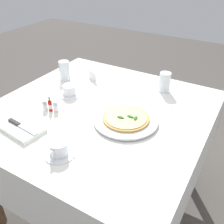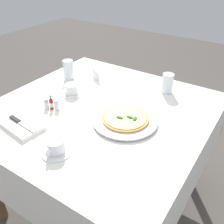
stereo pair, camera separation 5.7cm
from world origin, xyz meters
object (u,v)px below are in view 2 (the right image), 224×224
(coffee_cup_back_corner, at_px, (56,147))
(water_glass_right_edge, at_px, (69,71))
(pizza_plate, at_px, (125,120))
(hot_sauce_bottle, at_px, (51,104))
(pizza, at_px, (125,118))
(salt_shaker, at_px, (57,106))
(menu_card, at_px, (96,75))
(napkin_folded, at_px, (21,125))
(dinner_knife, at_px, (21,123))
(pepper_shaker, at_px, (46,104))
(coffee_cup_near_left, at_px, (72,90))
(water_glass_left_edge, at_px, (167,85))

(coffee_cup_back_corner, distance_m, water_glass_right_edge, 0.73)
(pizza_plate, height_order, hot_sauce_bottle, hot_sauce_bottle)
(pizza, relative_size, salt_shaker, 4.10)
(pizza_plate, distance_m, menu_card, 0.52)
(coffee_cup_back_corner, xyz_separation_m, napkin_folded, (-0.27, 0.04, -0.02))
(pizza, height_order, salt_shaker, salt_shaker)
(napkin_folded, bearing_deg, salt_shaker, 87.80)
(dinner_knife, distance_m, menu_card, 0.62)
(pizza_plate, distance_m, coffee_cup_back_corner, 0.37)
(hot_sauce_bottle, bearing_deg, pepper_shaker, -160.35)
(menu_card, bearing_deg, dinner_knife, -62.87)
(hot_sauce_bottle, bearing_deg, pizza_plate, 15.78)
(napkin_folded, xyz_separation_m, menu_card, (-0.02, 0.62, 0.02))
(coffee_cup_near_left, height_order, dinner_knife, coffee_cup_near_left)
(coffee_cup_back_corner, height_order, salt_shaker, coffee_cup_back_corner)
(dinner_knife, distance_m, hot_sauce_bottle, 0.20)
(hot_sauce_bottle, xyz_separation_m, pepper_shaker, (-0.03, -0.01, -0.01))
(coffee_cup_near_left, relative_size, dinner_knife, 0.67)
(coffee_cup_near_left, xyz_separation_m, menu_card, (0.00, 0.24, 0.00))
(hot_sauce_bottle, relative_size, salt_shaker, 1.48)
(water_glass_left_edge, xyz_separation_m, dinner_knife, (-0.44, -0.71, -0.03))
(pizza_plate, xyz_separation_m, salt_shaker, (-0.36, -0.10, 0.01))
(coffee_cup_back_corner, xyz_separation_m, salt_shaker, (-0.23, 0.25, -0.00))
(coffee_cup_back_corner, distance_m, coffee_cup_near_left, 0.51)
(napkin_folded, height_order, pepper_shaker, pepper_shaker)
(dinner_knife, xyz_separation_m, menu_card, (-0.02, 0.62, 0.01))
(coffee_cup_near_left, bearing_deg, pepper_shaker, -91.51)
(salt_shaker, height_order, menu_card, menu_card)
(hot_sauce_bottle, relative_size, pepper_shaker, 1.48)
(coffee_cup_back_corner, distance_m, dinner_knife, 0.27)
(coffee_cup_back_corner, bearing_deg, pizza, 70.13)
(water_glass_left_edge, bearing_deg, pizza_plate, -96.40)
(water_glass_left_edge, xyz_separation_m, pepper_shaker, (-0.46, -0.52, -0.03))
(salt_shaker, bearing_deg, napkin_folded, -99.13)
(napkin_folded, bearing_deg, pizza, 44.89)
(pizza, distance_m, water_glass_right_edge, 0.61)
(water_glass_left_edge, bearing_deg, coffee_cup_back_corner, -102.83)
(coffee_cup_back_corner, relative_size, dinner_knife, 0.68)
(salt_shaker, bearing_deg, hot_sauce_bottle, -160.35)
(water_glass_right_edge, bearing_deg, dinner_knife, -71.86)
(water_glass_right_edge, distance_m, hot_sauce_bottle, 0.38)
(coffee_cup_back_corner, bearing_deg, pizza_plate, 70.17)
(water_glass_left_edge, bearing_deg, coffee_cup_near_left, -144.53)
(pizza, xyz_separation_m, coffee_cup_near_left, (-0.41, 0.08, 0.00))
(coffee_cup_near_left, xyz_separation_m, salt_shaker, (0.05, -0.18, -0.00))
(water_glass_left_edge, relative_size, pepper_shaker, 2.10)
(pizza_plate, xyz_separation_m, dinner_knife, (-0.39, -0.31, 0.01))
(hot_sauce_bottle, bearing_deg, napkin_folded, -91.57)
(pizza, xyz_separation_m, water_glass_right_edge, (-0.57, 0.23, 0.03))
(water_glass_left_edge, relative_size, salt_shaker, 2.10)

